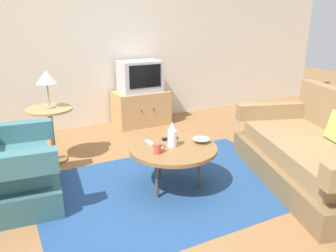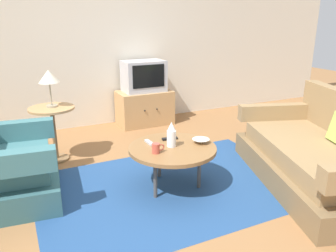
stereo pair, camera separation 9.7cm
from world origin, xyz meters
name	(u,v)px [view 1 (the left image)]	position (x,y,z in m)	size (l,w,h in m)	color
ground_plane	(162,192)	(0.00, 0.00, 0.00)	(16.00, 16.00, 0.00)	olive
back_wall	(88,35)	(0.00, 2.43, 1.35)	(9.00, 0.12, 2.70)	beige
area_rug	(173,186)	(0.14, 0.05, 0.00)	(2.58, 1.75, 0.00)	navy
couch	(318,156)	(1.50, -0.52, 0.28)	(1.50, 2.08, 0.88)	brown
coffee_table	(173,150)	(0.14, 0.05, 0.40)	(0.84, 0.84, 0.43)	olive
side_table	(51,124)	(-0.80, 1.23, 0.46)	(0.51, 0.51, 0.64)	tan
tv_stand	(141,108)	(0.66, 2.08, 0.26)	(0.82, 0.51, 0.52)	tan
television	(140,76)	(0.66, 2.09, 0.75)	(0.62, 0.41, 0.46)	#B7B7BC
table_lamp	(46,78)	(-0.79, 1.25, 0.97)	(0.23, 0.23, 0.42)	#9E937A
vase	(172,135)	(0.14, 0.06, 0.54)	(0.09, 0.09, 0.25)	white
mug	(158,148)	(-0.06, -0.02, 0.47)	(0.12, 0.07, 0.09)	#B74C3D
bowl	(201,141)	(0.44, 0.02, 0.45)	(0.17, 0.17, 0.04)	silver
tv_remote_dark	(170,139)	(0.21, 0.24, 0.44)	(0.16, 0.07, 0.02)	black
tv_remote_silver	(150,143)	(-0.02, 0.22, 0.44)	(0.05, 0.16, 0.02)	#B2B2B7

